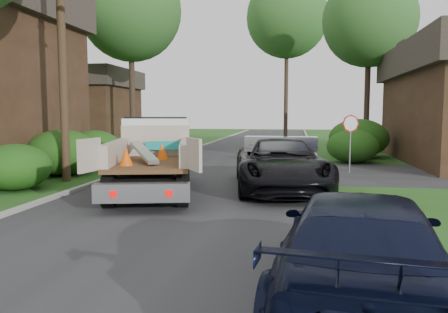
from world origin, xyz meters
TOP-DOWN VIEW (x-y plane):
  - ground at (0.00, 0.00)m, footprint 120.00×120.00m
  - road at (0.00, 10.00)m, footprint 8.00×90.00m
  - curb_left at (-4.10, 10.00)m, footprint 0.20×90.00m
  - curb_right at (4.10, 10.00)m, footprint 0.20×90.00m
  - stop_sign at (5.20, 9.00)m, footprint 0.71×0.32m
  - utility_pole at (-5.48, 4.98)m, footprint 2.42×1.25m
  - house_left_far at (-13.50, 22.00)m, footprint 7.56×7.56m
  - hedge_left_a at (-6.20, 3.00)m, footprint 2.34×2.34m
  - hedge_left_b at (-6.50, 6.50)m, footprint 2.86×2.86m
  - hedge_left_c at (-6.80, 10.00)m, footprint 2.60×2.60m
  - hedge_right_a at (5.80, 13.00)m, footprint 2.60×2.60m
  - hedge_right_b at (6.50, 16.00)m, footprint 3.38×3.38m
  - tree_left_far at (-7.50, 17.00)m, footprint 6.40×6.40m
  - tree_right_far at (7.50, 20.00)m, footprint 6.00×6.00m
  - tree_center_far at (2.00, 30.00)m, footprint 7.20×7.20m
  - flatbed_truck at (-1.73, 4.06)m, footprint 4.03×6.76m
  - black_pickup at (2.44, 4.50)m, footprint 3.70×6.50m
  - navy_suv at (3.80, -4.15)m, footprint 2.70×5.41m

SIDE VIEW (x-z plane):
  - ground at x=0.00m, z-range 0.00..0.00m
  - road at x=0.00m, z-range -0.01..0.01m
  - curb_left at x=-4.10m, z-range 0.00..0.12m
  - curb_right at x=4.10m, z-range 0.00..0.12m
  - navy_suv at x=3.80m, z-range 0.00..1.51m
  - hedge_left_a at x=-6.20m, z-range 0.00..1.53m
  - hedge_left_c at x=-6.80m, z-range 0.00..1.70m
  - hedge_right_a at x=5.80m, z-range 0.00..1.70m
  - black_pickup at x=2.44m, z-range 0.00..1.71m
  - hedge_left_b at x=-6.50m, z-range 0.00..1.87m
  - hedge_right_b at x=6.50m, z-range 0.00..2.21m
  - flatbed_truck at x=-1.73m, z-range 0.10..2.51m
  - stop_sign at x=5.20m, z-range 0.54..3.02m
  - house_left_far at x=-13.50m, z-range 0.05..6.05m
  - utility_pole at x=-5.48m, z-range 0.17..10.17m
  - tree_right_far at x=7.50m, z-range 2.73..14.23m
  - tree_left_far at x=-7.50m, z-range 2.88..15.08m
  - tree_center_far at x=2.00m, z-range 3.68..18.28m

